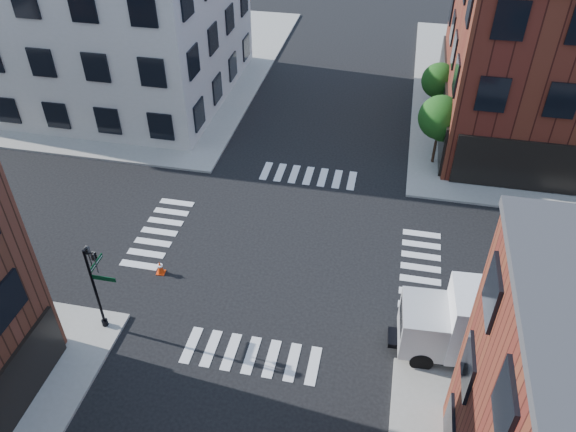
{
  "coord_description": "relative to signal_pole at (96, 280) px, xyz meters",
  "views": [
    {
      "loc": [
        4.63,
        -21.56,
        19.53
      ],
      "look_at": [
        0.23,
        -0.33,
        2.5
      ],
      "focal_mm": 35.0,
      "sensor_mm": 36.0,
      "label": 1
    }
  ],
  "objects": [
    {
      "name": "ground",
      "position": [
        6.72,
        6.68,
        -2.86
      ],
      "size": [
        120.0,
        120.0,
        0.0
      ],
      "primitive_type": "plane",
      "color": "black",
      "rests_on": "ground"
    },
    {
      "name": "building_nw",
      "position": [
        -12.28,
        22.68,
        2.64
      ],
      "size": [
        22.0,
        16.0,
        11.0
      ],
      "primitive_type": "cube",
      "color": "#B8B5A8",
      "rests_on": "ground"
    },
    {
      "name": "sidewalk_nw",
      "position": [
        -14.28,
        27.68,
        -2.78
      ],
      "size": [
        30.0,
        30.0,
        0.15
      ],
      "primitive_type": "cube",
      "color": "gray",
      "rests_on": "ground"
    },
    {
      "name": "signal_pole",
      "position": [
        0.0,
        0.0,
        0.0
      ],
      "size": [
        1.29,
        1.24,
        4.6
      ],
      "color": "black",
      "rests_on": "ground"
    },
    {
      "name": "tree_near",
      "position": [
        14.28,
        16.65,
        0.3
      ],
      "size": [
        2.69,
        2.69,
        4.49
      ],
      "color": "black",
      "rests_on": "ground"
    },
    {
      "name": "traffic_cone",
      "position": [
        1.02,
        3.67,
        -2.5
      ],
      "size": [
        0.44,
        0.44,
        0.75
      ],
      "rotation": [
        0.0,
        0.0,
        0.09
      ],
      "color": "#F13B0A",
      "rests_on": "ground"
    },
    {
      "name": "box_truck",
      "position": [
        16.78,
        1.71,
        -1.0
      ],
      "size": [
        8.02,
        2.84,
        3.58
      ],
      "rotation": [
        0.0,
        0.0,
        0.06
      ],
      "color": "silver",
      "rests_on": "ground"
    },
    {
      "name": "tree_far",
      "position": [
        14.28,
        22.65,
        0.02
      ],
      "size": [
        2.43,
        2.43,
        4.07
      ],
      "color": "black",
      "rests_on": "ground"
    }
  ]
}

